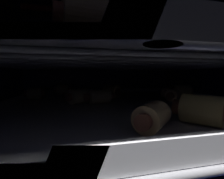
% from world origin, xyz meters
% --- Properties ---
extents(ground_plane, '(0.53, 0.51, 0.01)m').
position_xyz_m(ground_plane, '(0.00, 0.00, -0.01)').
color(ground_plane, '#0C1138').
extents(oven_wall_back, '(0.53, 0.01, 0.34)m').
position_xyz_m(oven_wall_back, '(0.00, 0.25, 0.17)').
color(oven_wall_back, '#0C1138').
rests_on(oven_wall_back, ground_plane).
extents(oven_rack_lower, '(0.48, 0.47, 0.01)m').
position_xyz_m(oven_rack_lower, '(0.00, -0.00, 0.08)').
color(oven_rack_lower, slate).
extents(baking_tray_lower, '(0.43, 0.43, 0.02)m').
position_xyz_m(baking_tray_lower, '(0.00, 0.00, 0.09)').
color(baking_tray_lower, silver).
rests_on(baking_tray_lower, oven_rack_lower).
extents(pig_in_blanket_lower_0, '(0.04, 0.04, 0.02)m').
position_xyz_m(pig_in_blanket_lower_0, '(0.14, 0.05, 0.11)').
color(pig_in_blanket_lower_0, '#E8B071').
rests_on(pig_in_blanket_lower_0, baking_tray_lower).
extents(pig_in_blanket_lower_1, '(0.05, 0.06, 0.03)m').
position_xyz_m(pig_in_blanket_lower_1, '(0.05, -0.16, 0.12)').
color(pig_in_blanket_lower_1, '#E5C76E').
rests_on(pig_in_blanket_lower_1, baking_tray_lower).
extents(pig_in_blanket_lower_3, '(0.07, 0.04, 0.03)m').
position_xyz_m(pig_in_blanket_lower_3, '(-0.04, 0.00, 0.11)').
color(pig_in_blanket_lower_3, '#DDC17F').
rests_on(pig_in_blanket_lower_3, baking_tray_lower).
extents(pig_in_blanket_lower_4, '(0.05, 0.05, 0.03)m').
position_xyz_m(pig_in_blanket_lower_4, '(-0.08, 0.01, 0.11)').
color(pig_in_blanket_lower_4, '#DFC57F').
rests_on(pig_in_blanket_lower_4, baking_tray_lower).
extents(pig_in_blanket_lower_5, '(0.05, 0.03, 0.03)m').
position_xyz_m(pig_in_blanket_lower_5, '(-0.13, 0.18, 0.11)').
color(pig_in_blanket_lower_5, '#E4C183').
rests_on(pig_in_blanket_lower_5, baking_tray_lower).
extents(pig_in_blanket_lower_6, '(0.05, 0.05, 0.03)m').
position_xyz_m(pig_in_blanket_lower_6, '(-0.00, 0.08, 0.12)').
color(pig_in_blanket_lower_6, '#E0BB70').
rests_on(pig_in_blanket_lower_6, baking_tray_lower).
extents(pig_in_blanket_lower_7, '(0.05, 0.04, 0.03)m').
position_xyz_m(pig_in_blanket_lower_7, '(0.12, 0.00, 0.11)').
color(pig_in_blanket_lower_7, '#E4B57D').
rests_on(pig_in_blanket_lower_7, baking_tray_lower).
extents(pig_in_blanket_lower_8, '(0.05, 0.04, 0.03)m').
position_xyz_m(pig_in_blanket_lower_8, '(0.18, 0.05, 0.11)').
color(pig_in_blanket_lower_8, '#D5BD6E').
rests_on(pig_in_blanket_lower_8, baking_tray_lower).
extents(pig_in_blanket_lower_9, '(0.05, 0.03, 0.03)m').
position_xyz_m(pig_in_blanket_lower_9, '(-0.18, 0.10, 0.11)').
color(pig_in_blanket_lower_9, '#D9B97F').
rests_on(pig_in_blanket_lower_9, baking_tray_lower).
extents(pig_in_blanket_lower_10, '(0.05, 0.05, 0.03)m').
position_xyz_m(pig_in_blanket_lower_10, '(-0.01, -0.16, 0.11)').
color(pig_in_blanket_lower_10, '#E2BB79').
rests_on(pig_in_blanket_lower_10, baking_tray_lower).
extents(oven_rack_upper, '(0.48, 0.47, 0.01)m').
position_xyz_m(oven_rack_upper, '(0.00, 0.00, 0.18)').
color(oven_rack_upper, slate).
extents(baking_tray_upper, '(0.43, 0.43, 0.03)m').
position_xyz_m(baking_tray_upper, '(0.00, 0.00, 0.18)').
color(baking_tray_upper, '#4C4C51').
rests_on(baking_tray_upper, oven_rack_upper).
extents(pig_in_blanket_upper_0, '(0.05, 0.04, 0.03)m').
position_xyz_m(pig_in_blanket_upper_0, '(-0.02, 0.13, 0.20)').
color(pig_in_blanket_upper_0, '#D5B972').
rests_on(pig_in_blanket_upper_0, baking_tray_upper).
extents(pig_in_blanket_upper_1, '(0.05, 0.04, 0.03)m').
position_xyz_m(pig_in_blanket_upper_1, '(-0.08, -0.17, 0.20)').
color(pig_in_blanket_upper_1, '#D6B377').
rests_on(pig_in_blanket_upper_1, baking_tray_upper).
extents(pig_in_blanket_upper_2, '(0.04, 0.05, 0.03)m').
position_xyz_m(pig_in_blanket_upper_2, '(-0.15, 0.17, 0.20)').
color(pig_in_blanket_upper_2, '#DDB97F').
rests_on(pig_in_blanket_upper_2, baking_tray_upper).
extents(pig_in_blanket_upper_4, '(0.05, 0.05, 0.03)m').
position_xyz_m(pig_in_blanket_upper_4, '(-0.02, -0.07, 0.21)').
color(pig_in_blanket_upper_4, '#E3B47D').
rests_on(pig_in_blanket_upper_4, baking_tray_upper).
extents(pig_in_blanket_upper_5, '(0.05, 0.04, 0.03)m').
position_xyz_m(pig_in_blanket_upper_5, '(-0.12, 0.01, 0.20)').
color(pig_in_blanket_upper_5, '#EAB77F').
rests_on(pig_in_blanket_upper_5, baking_tray_upper).
extents(pig_in_blanket_upper_6, '(0.06, 0.04, 0.03)m').
position_xyz_m(pig_in_blanket_upper_6, '(-0.06, 0.03, 0.20)').
color(pig_in_blanket_upper_6, '#DFB583').
rests_on(pig_in_blanket_upper_6, baking_tray_upper).
extents(pig_in_blanket_upper_7, '(0.04, 0.06, 0.03)m').
position_xyz_m(pig_in_blanket_upper_7, '(-0.08, 0.13, 0.20)').
color(pig_in_blanket_upper_7, '#E5BA7D').
rests_on(pig_in_blanket_upper_7, baking_tray_upper).
extents(pig_in_blanket_upper_8, '(0.06, 0.04, 0.03)m').
position_xyz_m(pig_in_blanket_upper_8, '(0.04, -0.15, 0.20)').
color(pig_in_blanket_upper_8, '#DFB27D').
rests_on(pig_in_blanket_upper_8, baking_tray_upper).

